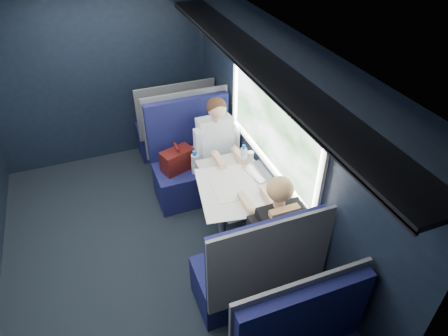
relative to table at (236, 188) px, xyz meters
name	(u,v)px	position (x,y,z in m)	size (l,w,h in m)	color
ground	(144,259)	(-1.03, 0.00, -0.67)	(2.80, 4.20, 0.01)	black
room_shell	(126,140)	(-1.01, 0.00, 0.81)	(3.00, 4.40, 2.40)	black
table	(236,188)	(0.00, 0.00, 0.00)	(0.62, 1.00, 0.74)	#54565E
seat_bay_near	(194,164)	(-0.19, 0.87, -0.24)	(1.04, 0.62, 1.26)	#0D0E39
seat_bay_far	(254,272)	(-0.18, -0.87, -0.25)	(1.04, 0.62, 1.26)	#0D0E39
seat_row_front	(175,128)	(-0.18, 1.80, -0.25)	(1.04, 0.51, 1.16)	#0D0E39
man	(219,147)	(0.07, 0.70, 0.06)	(0.53, 0.56, 1.32)	black
woman	(273,227)	(0.07, -0.71, 0.06)	(0.53, 0.56, 1.32)	black
papers	(229,191)	(-0.12, -0.11, 0.08)	(0.58, 0.84, 0.01)	white
laptop	(265,166)	(0.35, 0.06, 0.15)	(0.32, 0.38, 0.25)	silver
bottle_small	(244,155)	(0.20, 0.27, 0.18)	(0.07, 0.07, 0.23)	silver
cup	(250,156)	(0.30, 0.32, 0.12)	(0.07, 0.07, 0.09)	white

